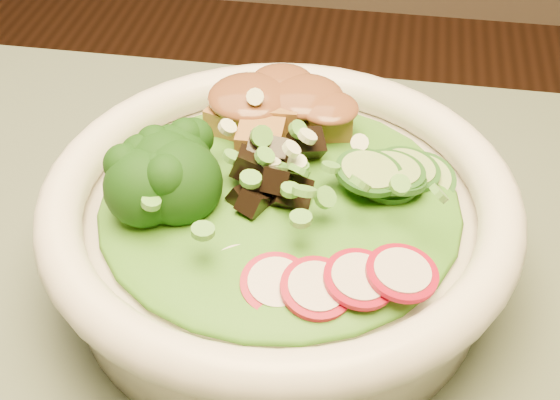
# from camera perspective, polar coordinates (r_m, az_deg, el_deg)

# --- Properties ---
(salad_bowl) EXTENTS (0.27, 0.27, 0.07)m
(salad_bowl) POSITION_cam_1_polar(r_m,az_deg,el_deg) (0.44, 0.00, -1.93)
(salad_bowl) COLOR white
(salad_bowl) RESTS_ON dining_table
(lettuce_bed) EXTENTS (0.20, 0.20, 0.02)m
(lettuce_bed) POSITION_cam_1_polar(r_m,az_deg,el_deg) (0.43, 0.00, 0.10)
(lettuce_bed) COLOR #276314
(lettuce_bed) RESTS_ON salad_bowl
(broccoli_florets) EXTENTS (0.10, 0.09, 0.04)m
(broccoli_florets) POSITION_cam_1_polar(r_m,az_deg,el_deg) (0.42, -8.41, 1.04)
(broccoli_florets) COLOR black
(broccoli_florets) RESTS_ON salad_bowl
(radish_slices) EXTENTS (0.12, 0.07, 0.02)m
(radish_slices) POSITION_cam_1_polar(r_m,az_deg,el_deg) (0.38, 1.33, -5.83)
(radish_slices) COLOR maroon
(radish_slices) RESTS_ON salad_bowl
(cucumber_slices) EXTENTS (0.09, 0.09, 0.04)m
(cucumber_slices) POSITION_cam_1_polar(r_m,az_deg,el_deg) (0.43, 8.56, 1.68)
(cucumber_slices) COLOR #96B766
(cucumber_slices) RESTS_ON salad_bowl
(mushroom_heap) EXTENTS (0.09, 0.09, 0.04)m
(mushroom_heap) POSITION_cam_1_polar(r_m,az_deg,el_deg) (0.43, -0.14, 2.53)
(mushroom_heap) COLOR black
(mushroom_heap) RESTS_ON salad_bowl
(tofu_cubes) EXTENTS (0.10, 0.08, 0.04)m
(tofu_cubes) POSITION_cam_1_polar(r_m,az_deg,el_deg) (0.47, -0.48, 6.10)
(tofu_cubes) COLOR olive
(tofu_cubes) RESTS_ON salad_bowl
(peanut_sauce) EXTENTS (0.07, 0.06, 0.02)m
(peanut_sauce) POSITION_cam_1_polar(r_m,az_deg,el_deg) (0.47, -0.49, 7.40)
(peanut_sauce) COLOR brown
(peanut_sauce) RESTS_ON tofu_cubes
(scallion_garnish) EXTENTS (0.19, 0.19, 0.02)m
(scallion_garnish) POSITION_cam_1_polar(r_m,az_deg,el_deg) (0.42, 0.00, 2.58)
(scallion_garnish) COLOR #549F38
(scallion_garnish) RESTS_ON salad_bowl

